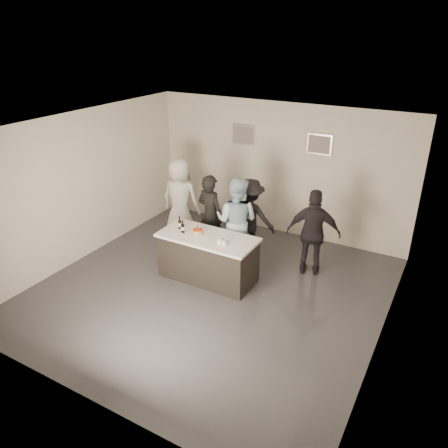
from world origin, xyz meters
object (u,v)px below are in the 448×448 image
Objects in this scene: beer_bottle_a at (180,222)px; cake at (197,232)px; beer_bottle_b at (183,226)px; person_guest_left at (180,199)px; person_guest_right at (313,233)px; bar_counter at (208,257)px; person_main_black at (210,215)px; person_guest_back at (250,217)px; person_main_blue at (236,221)px.

cake is at bearing -3.19° from beer_bottle_a.
person_guest_left reaches higher than beer_bottle_b.
person_guest_right reaches higher than beer_bottle_b.
cake is 0.11× the size of person_guest_left.
beer_bottle_a is at bearing 11.50° from person_guest_right.
beer_bottle_b is 2.49m from person_guest_right.
beer_bottle_b is at bearing 122.02° from person_guest_left.
bar_counter is at bearing 20.25° from person_guest_right.
person_main_black reaches higher than cake.
person_guest_left is (-1.49, 1.27, 0.47)m from bar_counter.
person_main_black is at bearing 81.40° from beer_bottle_a.
bar_counter is 7.15× the size of beer_bottle_a.
person_guest_back is (1.72, 0.04, -0.09)m from person_guest_left.
person_main_black is (-0.01, 1.02, -0.16)m from beer_bottle_b.
beer_bottle_a is 1.15m from person_main_blue.
bar_counter is 1.14m from person_main_black.
beer_bottle_b is 1.69m from person_guest_left.
cake is 0.12× the size of person_guest_back.
person_main_blue reaches higher than beer_bottle_a.
person_main_blue is 1.70m from person_guest_left.
person_guest_right is at bearing -175.58° from person_main_blue.
person_guest_right is at bearing 164.27° from person_guest_back.
person_guest_left is at bearing 126.35° from beer_bottle_b.
person_guest_right is (2.14, 1.26, -0.16)m from beer_bottle_b.
beer_bottle_a is 1.52m from person_guest_left.
cake is at bearing 16.89° from person_guest_right.
person_main_black reaches higher than person_guest_right.
person_guest_right reaches higher than person_guest_back.
person_guest_left reaches higher than bar_counter.
person_main_blue is (0.16, 0.85, 0.46)m from bar_counter.
bar_counter is 0.98m from person_main_blue.
beer_bottle_b is 1.03m from person_main_black.
cake is 0.30m from beer_bottle_b.
bar_counter is 2.02m from person_guest_left.
person_guest_left is at bearing -21.73° from person_main_blue.
beer_bottle_b is at bearing 53.26° from person_guest_back.
bar_counter is 1.07× the size of person_guest_right.
beer_bottle_b is 0.14× the size of person_main_blue.
person_main_black is at bearing 106.72° from cake.
cake is at bearing 58.55° from person_main_blue.
person_guest_back is (0.22, 1.31, 0.38)m from bar_counter.
person_main_blue reaches higher than person_guest_back.
person_main_blue reaches higher than person_main_black.
person_guest_left is 1.06× the size of person_guest_right.
bar_counter is 0.86m from beer_bottle_a.
beer_bottle_b is at bearing -38.07° from beer_bottle_a.
cake is at bearing 179.71° from bar_counter.
beer_bottle_a is 1.56m from person_guest_back.
person_guest_back reaches higher than bar_counter.
cake reaches higher than bar_counter.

